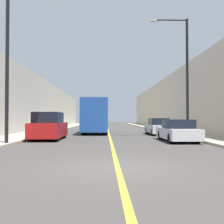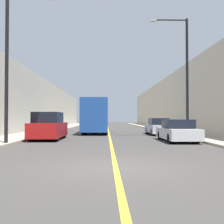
{
  "view_description": "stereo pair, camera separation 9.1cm",
  "coord_description": "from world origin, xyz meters",
  "px_view_note": "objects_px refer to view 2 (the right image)",
  "views": [
    {
      "loc": [
        -0.39,
        -8.2,
        1.52
      ],
      "look_at": [
        0.26,
        15.96,
        2.11
      ],
      "focal_mm": 42.0,
      "sensor_mm": 36.0,
      "label": 1
    },
    {
      "loc": [
        -0.3,
        -8.2,
        1.52
      ],
      "look_at": [
        0.26,
        15.96,
        2.11
      ],
      "focal_mm": 42.0,
      "sensor_mm": 36.0,
      "label": 2
    }
  ],
  "objects_px": {
    "bus": "(96,116)",
    "parked_suv_left": "(49,127)",
    "street_lamp_left": "(11,58)",
    "street_lamp_right": "(184,69)",
    "car_right_mid": "(158,127)",
    "car_right_near": "(177,131)"
  },
  "relations": [
    {
      "from": "bus",
      "to": "parked_suv_left",
      "type": "bearing_deg",
      "value": -108.96
    },
    {
      "from": "parked_suv_left",
      "to": "car_right_mid",
      "type": "height_order",
      "value": "parked_suv_left"
    },
    {
      "from": "bus",
      "to": "car_right_mid",
      "type": "distance_m",
      "value": 6.89
    },
    {
      "from": "bus",
      "to": "street_lamp_left",
      "type": "height_order",
      "value": "street_lamp_left"
    },
    {
      "from": "street_lamp_right",
      "to": "car_right_near",
      "type": "bearing_deg",
      "value": -115.8
    },
    {
      "from": "street_lamp_right",
      "to": "parked_suv_left",
      "type": "bearing_deg",
      "value": -174.02
    },
    {
      "from": "parked_suv_left",
      "to": "street_lamp_right",
      "type": "relative_size",
      "value": 0.52
    },
    {
      "from": "parked_suv_left",
      "to": "car_right_near",
      "type": "bearing_deg",
      "value": -10.43
    },
    {
      "from": "car_right_mid",
      "to": "parked_suv_left",
      "type": "bearing_deg",
      "value": -148.32
    },
    {
      "from": "street_lamp_left",
      "to": "parked_suv_left",
      "type": "bearing_deg",
      "value": 71.78
    },
    {
      "from": "parked_suv_left",
      "to": "car_right_mid",
      "type": "distance_m",
      "value": 10.55
    },
    {
      "from": "bus",
      "to": "parked_suv_left",
      "type": "distance_m",
      "value": 9.41
    },
    {
      "from": "parked_suv_left",
      "to": "street_lamp_left",
      "type": "bearing_deg",
      "value": -108.22
    },
    {
      "from": "bus",
      "to": "parked_suv_left",
      "type": "height_order",
      "value": "bus"
    },
    {
      "from": "car_right_near",
      "to": "street_lamp_right",
      "type": "height_order",
      "value": "street_lamp_right"
    },
    {
      "from": "parked_suv_left",
      "to": "street_lamp_left",
      "type": "distance_m",
      "value": 5.77
    },
    {
      "from": "car_right_near",
      "to": "car_right_mid",
      "type": "relative_size",
      "value": 0.99
    },
    {
      "from": "car_right_near",
      "to": "parked_suv_left",
      "type": "bearing_deg",
      "value": 169.57
    },
    {
      "from": "street_lamp_left",
      "to": "street_lamp_right",
      "type": "bearing_deg",
      "value": 23.53
    },
    {
      "from": "parked_suv_left",
      "to": "street_lamp_right",
      "type": "bearing_deg",
      "value": 5.98
    },
    {
      "from": "bus",
      "to": "car_right_near",
      "type": "relative_size",
      "value": 2.15
    },
    {
      "from": "parked_suv_left",
      "to": "street_lamp_left",
      "type": "relative_size",
      "value": 0.56
    }
  ]
}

